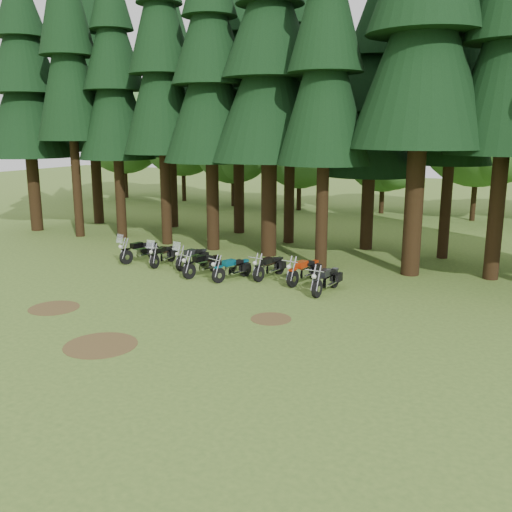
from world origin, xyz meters
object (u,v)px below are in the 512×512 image
object	(u,v)px
motorcycle_0	(140,251)
motorcycle_6	(304,271)
motorcycle_2	(192,258)
motorcycle_4	(232,269)
motorcycle_1	(163,255)
motorcycle_3	(203,265)
motorcycle_5	(269,267)
motorcycle_7	(326,280)

from	to	relation	value
motorcycle_0	motorcycle_6	size ratio (longest dim) A/B	1.00
motorcycle_2	motorcycle_4	xyz separation A→B (m)	(2.68, -0.98, -0.01)
motorcycle_1	motorcycle_2	world-z (taller)	motorcycle_2
motorcycle_2	motorcycle_3	bearing A→B (deg)	-31.60
motorcycle_1	motorcycle_2	size ratio (longest dim) A/B	0.99
motorcycle_1	motorcycle_6	size ratio (longest dim) A/B	0.94
motorcycle_2	motorcycle_5	distance (m)	3.97
motorcycle_3	motorcycle_6	distance (m)	4.52
motorcycle_0	motorcycle_3	bearing A→B (deg)	2.61
motorcycle_5	motorcycle_3	bearing A→B (deg)	-152.28
motorcycle_4	motorcycle_5	distance (m)	1.63
motorcycle_7	motorcycle_0	bearing A→B (deg)	178.68
motorcycle_1	motorcycle_6	xyz separation A→B (m)	(7.17, 0.07, 0.03)
motorcycle_2	motorcycle_7	bearing A→B (deg)	-0.36
motorcycle_4	motorcycle_5	xyz separation A→B (m)	(1.30, 0.98, 0.01)
motorcycle_5	motorcycle_1	bearing A→B (deg)	-169.86
motorcycle_3	motorcycle_4	distance (m)	1.49
motorcycle_1	motorcycle_3	distance (m)	2.86
motorcycle_2	motorcycle_5	xyz separation A→B (m)	(3.97, -0.00, 0.00)
motorcycle_2	motorcycle_6	size ratio (longest dim) A/B	0.95
motorcycle_4	motorcycle_3	bearing A→B (deg)	-162.29
motorcycle_0	motorcycle_4	xyz separation A→B (m)	(5.67, -0.92, -0.05)
motorcycle_2	motorcycle_6	distance (m)	5.62
motorcycle_0	motorcycle_3	size ratio (longest dim) A/B	1.07
motorcycle_0	motorcycle_1	distance (m)	1.44
motorcycle_6	motorcycle_7	distance (m)	1.61
motorcycle_5	motorcycle_6	bearing A→B (deg)	5.69
motorcycle_3	motorcycle_5	bearing A→B (deg)	34.00
motorcycle_0	motorcycle_3	xyz separation A→B (m)	(4.17, -0.91, -0.04)
motorcycle_2	motorcycle_4	world-z (taller)	motorcycle_2
motorcycle_4	motorcycle_5	bearing A→B (deg)	55.23
motorcycle_4	motorcycle_5	size ratio (longest dim) A/B	0.94
motorcycle_5	motorcycle_7	xyz separation A→B (m)	(2.96, -1.00, 0.02)
motorcycle_6	motorcycle_5	bearing A→B (deg)	-172.57
motorcycle_1	motorcycle_7	xyz separation A→B (m)	(8.49, -0.85, 0.02)
motorcycle_1	motorcycle_5	distance (m)	5.53
motorcycle_0	motorcycle_2	world-z (taller)	motorcycle_0
motorcycle_0	motorcycle_4	bearing A→B (deg)	5.66
motorcycle_0	motorcycle_5	distance (m)	6.97
motorcycle_5	motorcycle_7	world-z (taller)	motorcycle_7
motorcycle_0	motorcycle_7	bearing A→B (deg)	9.48
motorcycle_3	motorcycle_7	distance (m)	5.76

